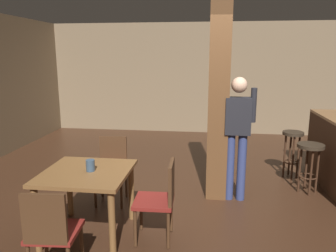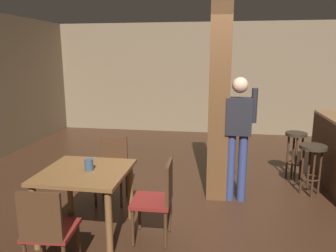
{
  "view_description": "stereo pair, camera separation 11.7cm",
  "coord_description": "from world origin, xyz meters",
  "px_view_note": "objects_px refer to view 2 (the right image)",
  "views": [
    {
      "loc": [
        0.18,
        -4.01,
        2.01
      ],
      "look_at": [
        -0.36,
        0.13,
        1.09
      ],
      "focal_mm": 35.0,
      "sensor_mm": 36.0,
      "label": 1
    },
    {
      "loc": [
        0.3,
        -4.0,
        2.01
      ],
      "look_at": [
        -0.36,
        0.13,
        1.09
      ],
      "focal_mm": 35.0,
      "sensor_mm": 36.0,
      "label": 2
    }
  ],
  "objects_px": {
    "napkin_cup": "(89,165)",
    "bar_stool_mid": "(295,145)",
    "dining_table": "(86,181)",
    "bar_stool_near": "(312,157)",
    "chair_east": "(158,197)",
    "chair_south": "(47,229)",
    "chair_north": "(112,166)",
    "standing_person": "(238,131)"
  },
  "relations": [
    {
      "from": "napkin_cup",
      "to": "bar_stool_mid",
      "type": "bearing_deg",
      "value": 38.87
    },
    {
      "from": "dining_table",
      "to": "bar_stool_near",
      "type": "distance_m",
      "value": 3.18
    },
    {
      "from": "napkin_cup",
      "to": "chair_east",
      "type": "bearing_deg",
      "value": -1.96
    },
    {
      "from": "dining_table",
      "to": "napkin_cup",
      "type": "xyz_separation_m",
      "value": [
        0.05,
        0.01,
        0.19
      ]
    },
    {
      "from": "chair_east",
      "to": "bar_stool_near",
      "type": "bearing_deg",
      "value": 38.17
    },
    {
      "from": "napkin_cup",
      "to": "chair_south",
      "type": "bearing_deg",
      "value": -94.03
    },
    {
      "from": "chair_north",
      "to": "napkin_cup",
      "type": "distance_m",
      "value": 0.92
    },
    {
      "from": "bar_stool_near",
      "to": "bar_stool_mid",
      "type": "distance_m",
      "value": 0.62
    },
    {
      "from": "napkin_cup",
      "to": "dining_table",
      "type": "bearing_deg",
      "value": -171.73
    },
    {
      "from": "napkin_cup",
      "to": "bar_stool_near",
      "type": "distance_m",
      "value": 3.14
    },
    {
      "from": "chair_east",
      "to": "bar_stool_mid",
      "type": "height_order",
      "value": "chair_east"
    },
    {
      "from": "chair_south",
      "to": "standing_person",
      "type": "height_order",
      "value": "standing_person"
    },
    {
      "from": "bar_stool_near",
      "to": "napkin_cup",
      "type": "bearing_deg",
      "value": -151.12
    },
    {
      "from": "chair_north",
      "to": "bar_stool_mid",
      "type": "xyz_separation_m",
      "value": [
        2.67,
        1.26,
        0.07
      ]
    },
    {
      "from": "chair_south",
      "to": "dining_table",
      "type": "bearing_deg",
      "value": 89.19
    },
    {
      "from": "standing_person",
      "to": "bar_stool_near",
      "type": "xyz_separation_m",
      "value": [
        1.08,
        0.37,
        -0.44
      ]
    },
    {
      "from": "bar_stool_near",
      "to": "standing_person",
      "type": "bearing_deg",
      "value": -161.0
    },
    {
      "from": "dining_table",
      "to": "chair_north",
      "type": "distance_m",
      "value": 0.88
    },
    {
      "from": "standing_person",
      "to": "chair_north",
      "type": "bearing_deg",
      "value": -170.69
    },
    {
      "from": "chair_south",
      "to": "chair_north",
      "type": "bearing_deg",
      "value": 89.12
    },
    {
      "from": "chair_north",
      "to": "chair_east",
      "type": "bearing_deg",
      "value": -47.45
    },
    {
      "from": "chair_east",
      "to": "bar_stool_mid",
      "type": "distance_m",
      "value": 2.84
    },
    {
      "from": "dining_table",
      "to": "bar_stool_mid",
      "type": "xyz_separation_m",
      "value": [
        2.69,
        2.13,
        -0.05
      ]
    },
    {
      "from": "napkin_cup",
      "to": "bar_stool_mid",
      "type": "relative_size",
      "value": 0.16
    },
    {
      "from": "chair_east",
      "to": "standing_person",
      "type": "bearing_deg",
      "value": 53.12
    },
    {
      "from": "standing_person",
      "to": "bar_stool_near",
      "type": "distance_m",
      "value": 1.23
    },
    {
      "from": "dining_table",
      "to": "napkin_cup",
      "type": "bearing_deg",
      "value": 8.27
    },
    {
      "from": "chair_east",
      "to": "bar_stool_near",
      "type": "xyz_separation_m",
      "value": [
        1.96,
        1.54,
        0.06
      ]
    },
    {
      "from": "dining_table",
      "to": "chair_east",
      "type": "bearing_deg",
      "value": -1.38
    },
    {
      "from": "dining_table",
      "to": "chair_east",
      "type": "relative_size",
      "value": 1.06
    },
    {
      "from": "bar_stool_mid",
      "to": "chair_south",
      "type": "bearing_deg",
      "value": -132.32
    },
    {
      "from": "bar_stool_near",
      "to": "bar_stool_mid",
      "type": "xyz_separation_m",
      "value": [
        -0.11,
        0.61,
        0.01
      ]
    },
    {
      "from": "bar_stool_mid",
      "to": "napkin_cup",
      "type": "bearing_deg",
      "value": -141.13
    },
    {
      "from": "dining_table",
      "to": "chair_east",
      "type": "height_order",
      "value": "chair_east"
    },
    {
      "from": "standing_person",
      "to": "bar_stool_near",
      "type": "height_order",
      "value": "standing_person"
    },
    {
      "from": "chair_south",
      "to": "bar_stool_mid",
      "type": "xyz_separation_m",
      "value": [
        2.7,
        2.96,
        0.07
      ]
    },
    {
      "from": "chair_east",
      "to": "standing_person",
      "type": "relative_size",
      "value": 0.52
    },
    {
      "from": "dining_table",
      "to": "standing_person",
      "type": "height_order",
      "value": "standing_person"
    },
    {
      "from": "chair_south",
      "to": "napkin_cup",
      "type": "relative_size",
      "value": 6.99
    },
    {
      "from": "standing_person",
      "to": "chair_east",
      "type": "bearing_deg",
      "value": -126.88
    },
    {
      "from": "dining_table",
      "to": "standing_person",
      "type": "distance_m",
      "value": 2.09
    },
    {
      "from": "dining_table",
      "to": "chair_north",
      "type": "height_order",
      "value": "chair_north"
    }
  ]
}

